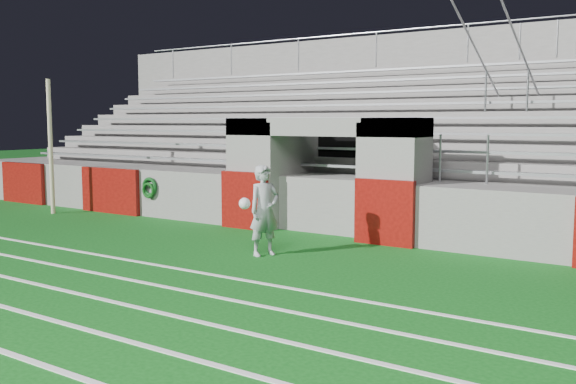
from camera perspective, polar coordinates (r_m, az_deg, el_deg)
The scene contains 5 objects.
ground at distance 11.84m, azimuth -5.72°, elevation -6.03°, with size 90.00×90.00×0.00m, color #0D5214.
field_post at distance 18.66m, azimuth -20.35°, elevation 3.77°, with size 0.12×0.12×3.66m, color beige.
stadium_structure at distance 18.44m, azimuth 10.28°, elevation 2.98°, with size 26.00×8.48×5.42m.
goalkeeper_with_ball at distance 12.05m, azimuth -2.15°, elevation -1.64°, with size 0.72×0.73×1.71m.
hose_coil at distance 17.20m, azimuth -12.25°, elevation 0.34°, with size 0.51×0.14×0.56m.
Camera 1 is at (7.41, -8.88, 2.51)m, focal length 40.00 mm.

